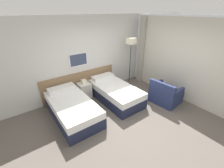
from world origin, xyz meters
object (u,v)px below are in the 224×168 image
at_px(bed_near_window, 115,92).
at_px(floor_lamp, 131,45).
at_px(bed_near_door, 72,108).
at_px(armchair, 165,95).
at_px(nightstand, 85,90).

xyz_separation_m(bed_near_window, floor_lamp, (1.17, 0.56, 1.38)).
relative_size(bed_near_door, bed_near_window, 1.00).
height_order(bed_near_door, floor_lamp, floor_lamp).
distance_m(bed_near_window, armchair, 1.69).
height_order(bed_near_door, bed_near_window, same).
bearing_deg(bed_near_door, floor_lamp, 11.66).
distance_m(bed_near_door, nightstand, 1.07).
height_order(bed_near_window, nightstand, nightstand).
bearing_deg(floor_lamp, nightstand, 174.78).
distance_m(bed_near_window, nightstand, 1.07).
relative_size(bed_near_window, armchair, 2.13).
relative_size(bed_near_window, nightstand, 2.85).
relative_size(bed_near_door, armchair, 2.13).
bearing_deg(bed_near_window, armchair, -41.51).
bearing_deg(armchair, nightstand, 42.31).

